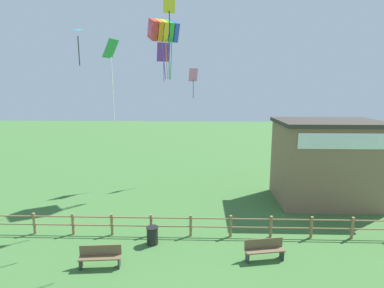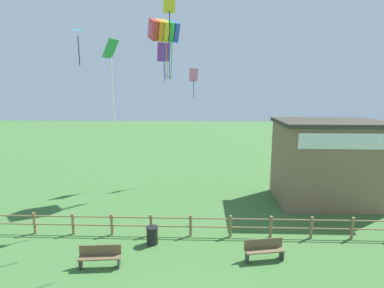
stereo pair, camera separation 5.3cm
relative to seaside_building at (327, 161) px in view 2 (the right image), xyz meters
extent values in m
cylinder|color=olive|center=(-16.51, -5.00, -2.13)|extent=(0.14, 0.14, 1.11)
cylinder|color=olive|center=(-14.52, -5.00, -2.13)|extent=(0.14, 0.14, 1.11)
cylinder|color=olive|center=(-12.53, -5.00, -2.13)|extent=(0.14, 0.14, 1.11)
cylinder|color=olive|center=(-10.53, -5.00, -2.13)|extent=(0.14, 0.14, 1.11)
cylinder|color=olive|center=(-8.54, -5.00, -2.13)|extent=(0.14, 0.14, 1.11)
cylinder|color=olive|center=(-6.55, -5.00, -2.13)|extent=(0.14, 0.14, 1.11)
cylinder|color=olive|center=(-4.56, -5.00, -2.13)|extent=(0.14, 0.14, 1.11)
cylinder|color=olive|center=(-2.57, -5.00, -2.13)|extent=(0.14, 0.14, 1.11)
cylinder|color=olive|center=(-0.58, -5.00, -2.13)|extent=(0.14, 0.14, 1.11)
cylinder|color=olive|center=(-8.54, -5.00, -1.74)|extent=(19.91, 0.07, 0.07)
cylinder|color=olive|center=(-8.54, -5.00, -2.18)|extent=(19.91, 0.07, 0.07)
cube|color=#84664C|center=(0.00, 0.01, -0.14)|extent=(6.08, 4.23, 5.09)
cube|color=#38332D|center=(0.00, 0.01, 2.52)|extent=(6.38, 4.53, 0.24)
cube|color=white|center=(0.00, -2.15, 1.70)|extent=(5.17, 0.08, 0.90)
cube|color=silver|center=(0.00, -2.20, 1.70)|extent=(3.65, 0.04, 0.49)
cube|color=brown|center=(-12.19, -7.84, -2.23)|extent=(1.75, 0.56, 0.05)
cube|color=brown|center=(-12.21, -7.66, -1.98)|extent=(1.71, 0.20, 0.44)
cube|color=#2D2D33|center=(-12.97, -7.91, -2.47)|extent=(0.09, 0.36, 0.43)
cube|color=#2D2D33|center=(-11.42, -7.77, -2.47)|extent=(0.09, 0.36, 0.43)
cube|color=brown|center=(-5.28, -7.08, -2.23)|extent=(1.76, 0.70, 0.05)
cube|color=brown|center=(-5.31, -6.90, -1.98)|extent=(1.70, 0.35, 0.44)
cube|color=#2D2D33|center=(-6.05, -7.22, -2.47)|extent=(0.12, 0.36, 0.43)
cube|color=#2D2D33|center=(-4.51, -6.94, -2.47)|extent=(0.12, 0.36, 0.43)
cylinder|color=black|center=(-10.34, -5.83, -2.28)|extent=(0.53, 0.53, 0.81)
cylinder|color=black|center=(-10.34, -5.83, -1.85)|extent=(0.57, 0.57, 0.04)
ellipsoid|color=#E54C8C|center=(-10.68, 2.56, 8.52)|extent=(2.71, 2.42, 1.59)
cube|color=red|center=(-11.36, 2.22, 8.52)|extent=(1.00, 1.58, 1.61)
cube|color=orange|center=(-11.02, 2.39, 8.52)|extent=(1.00, 1.58, 1.61)
cube|color=yellow|center=(-10.68, 2.56, 8.52)|extent=(1.00, 1.58, 1.61)
cube|color=green|center=(-10.34, 2.73, 8.52)|extent=(1.00, 1.58, 1.61)
cube|color=blue|center=(-10.00, 2.90, 8.52)|extent=(1.00, 1.58, 1.61)
cylinder|color=blue|center=(-10.66, 2.36, 6.60)|extent=(0.23, 0.42, 2.71)
cylinder|color=orange|center=(-10.47, 2.37, 6.60)|extent=(0.12, 0.44, 2.71)
cylinder|color=blue|center=(-10.30, 2.40, 6.60)|extent=(0.12, 0.44, 2.71)
cylinder|color=green|center=(-10.16, 2.44, 6.60)|extent=(0.23, 0.42, 2.71)
cube|color=pink|center=(-8.70, 5.07, 5.66)|extent=(0.74, 0.52, 0.99)
cylinder|color=#4C4C51|center=(-8.70, 5.07, 4.55)|extent=(0.05, 0.05, 1.41)
cube|color=yellow|center=(-9.88, -1.09, 9.27)|extent=(0.70, 0.39, 0.90)
cylinder|color=black|center=(-9.88, -1.09, 8.19)|extent=(0.05, 0.05, 1.41)
cube|color=green|center=(-12.16, -5.01, 6.39)|extent=(0.71, 0.80, 0.80)
cylinder|color=white|center=(-12.16, -5.01, 4.53)|extent=(0.05, 0.05, 2.98)
cone|color=#2DB2C6|center=(-13.97, -4.14, 7.37)|extent=(0.86, 0.86, 0.19)
cylinder|color=#2D2D33|center=(-13.97, -4.14, 6.40)|extent=(0.05, 0.05, 1.37)
cube|color=purple|center=(-10.96, 4.65, 7.32)|extent=(1.06, 0.68, 1.36)
cylinder|color=purple|center=(-10.96, 4.65, 5.94)|extent=(0.05, 0.05, 1.66)
camera|label=1|loc=(-8.05, -18.94, 4.65)|focal=28.00mm
camera|label=2|loc=(-7.99, -18.94, 4.65)|focal=28.00mm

